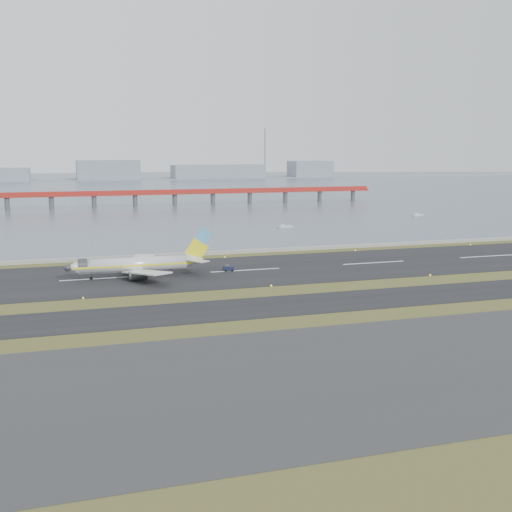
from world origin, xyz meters
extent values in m
plane|color=#34491A|center=(0.00, 0.00, 0.00)|extent=(1000.00, 1000.00, 0.00)
cube|color=#313134|center=(0.00, -55.00, 0.05)|extent=(1000.00, 50.00, 0.10)
cube|color=black|center=(0.00, -12.00, 0.05)|extent=(1000.00, 18.00, 0.10)
cube|color=black|center=(0.00, 30.00, 0.05)|extent=(1000.00, 45.00, 0.10)
cube|color=gray|center=(0.00, 60.00, 0.50)|extent=(1000.00, 2.50, 1.00)
cube|color=#455163|center=(0.00, 460.00, 0.00)|extent=(1400.00, 800.00, 1.30)
cube|color=#A1231B|center=(20.00, 250.00, 7.50)|extent=(260.00, 5.00, 1.60)
cube|color=#A1231B|center=(20.00, 250.00, 9.00)|extent=(260.00, 0.40, 1.40)
cylinder|color=#4C4C51|center=(-76.00, 250.00, 3.00)|extent=(2.80, 2.80, 7.00)
cylinder|color=#4C4C51|center=(20.00, 250.00, 3.00)|extent=(2.80, 2.80, 7.00)
cylinder|color=#4C4C51|center=(116.00, 250.00, 3.00)|extent=(2.80, 2.80, 7.00)
cube|color=gray|center=(0.00, 620.00, 0.00)|extent=(1400.00, 80.00, 1.00)
cube|color=gray|center=(10.00, 620.00, 11.00)|extent=(70.00, 35.00, 22.00)
cube|color=gray|center=(140.00, 620.00, 8.00)|extent=(110.00, 35.00, 16.00)
cube|color=gray|center=(260.00, 620.00, 10.00)|extent=(50.00, 35.00, 20.00)
cylinder|color=gray|center=(200.00, 620.00, 30.00)|extent=(1.80, 1.80, 60.00)
cylinder|color=silver|center=(-30.99, 29.27, 3.50)|extent=(28.00, 3.80, 3.80)
cone|color=silver|center=(-46.59, 29.27, 3.50)|extent=(3.20, 3.80, 3.80)
cone|color=silver|center=(-14.79, 29.27, 3.80)|extent=(5.00, 3.80, 3.80)
cube|color=yellow|center=(-30.99, 27.35, 3.50)|extent=(31.00, 0.06, 0.45)
cube|color=yellow|center=(-30.99, 31.19, 3.50)|extent=(31.00, 0.06, 0.45)
cube|color=silver|center=(-28.79, 20.77, 2.80)|extent=(11.31, 15.89, 1.66)
cube|color=silver|center=(-28.79, 37.77, 2.80)|extent=(11.31, 15.89, 1.66)
cylinder|color=#35363A|center=(-30.49, 23.27, 1.60)|extent=(4.20, 2.10, 2.10)
cylinder|color=#35363A|center=(-30.49, 35.27, 1.60)|extent=(4.20, 2.10, 2.10)
cube|color=yellow|center=(-13.99, 29.27, 6.70)|extent=(6.80, 0.35, 6.85)
cube|color=#50A9E4|center=(-12.09, 29.27, 10.40)|extent=(4.85, 0.37, 4.90)
cube|color=silver|center=(-14.49, 25.47, 4.30)|extent=(5.64, 6.80, 0.22)
cube|color=silver|center=(-14.49, 33.07, 4.30)|extent=(5.64, 6.80, 0.22)
cylinder|color=black|center=(-41.99, 29.27, 0.45)|extent=(0.80, 0.28, 0.80)
cylinder|color=black|center=(-29.49, 26.47, 0.55)|extent=(1.00, 0.38, 1.00)
cylinder|color=black|center=(-29.49, 32.07, 0.55)|extent=(1.00, 0.38, 1.00)
cube|color=#131835|center=(-4.82, 30.32, 0.78)|extent=(2.86, 1.71, 1.04)
cube|color=#35363A|center=(-5.17, 30.34, 1.47)|extent=(1.28, 1.37, 0.61)
cylinder|color=black|center=(-5.81, 29.68, 0.30)|extent=(0.62, 0.29, 0.61)
cylinder|color=black|center=(-5.73, 31.07, 0.30)|extent=(0.62, 0.29, 0.61)
cylinder|color=black|center=(-3.91, 29.58, 0.30)|extent=(0.62, 0.29, 0.61)
cylinder|color=black|center=(-3.83, 30.96, 0.30)|extent=(0.62, 0.29, 0.61)
cube|color=silver|center=(45.33, 121.76, 0.38)|extent=(6.70, 2.48, 0.85)
cube|color=silver|center=(43.93, 121.67, 1.13)|extent=(1.97, 1.62, 0.85)
cube|color=silver|center=(127.06, 148.20, 0.41)|extent=(7.53, 4.50, 0.92)
cube|color=silver|center=(125.61, 147.69, 1.23)|extent=(2.48, 2.23, 0.92)
camera|label=1|loc=(-50.02, -139.27, 33.25)|focal=45.00mm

